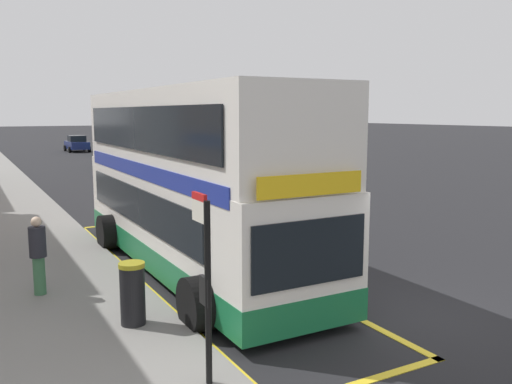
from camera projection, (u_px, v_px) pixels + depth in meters
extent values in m
plane|color=black|center=(80.00, 168.00, 37.95)|extent=(260.00, 260.00, 0.00)
cube|color=white|center=(191.00, 215.00, 13.29)|extent=(2.50, 10.34, 2.30)
cube|color=white|center=(189.00, 130.00, 12.98)|extent=(2.47, 10.13, 1.90)
cube|color=#196B3D|center=(191.00, 248.00, 13.41)|extent=(2.52, 10.36, 0.60)
cube|color=navy|center=(190.00, 168.00, 13.12)|extent=(2.53, 9.51, 0.36)
cube|color=black|center=(136.00, 205.00, 12.98)|extent=(0.04, 8.27, 0.90)
cube|color=black|center=(138.00, 129.00, 12.37)|extent=(0.04, 9.10, 1.00)
cube|color=black|center=(310.00, 253.00, 8.75)|extent=(2.20, 0.04, 1.10)
cube|color=yellow|center=(311.00, 185.00, 8.59)|extent=(2.00, 0.04, 0.36)
cylinder|color=black|center=(200.00, 303.00, 9.55)|extent=(0.56, 1.00, 1.00)
cylinder|color=black|center=(323.00, 281.00, 10.83)|extent=(0.56, 1.00, 1.00)
cylinder|color=black|center=(110.00, 232.00, 15.24)|extent=(0.56, 1.00, 1.00)
cylinder|color=black|center=(197.00, 223.00, 16.51)|extent=(0.56, 1.00, 1.00)
cube|color=yellow|center=(137.00, 279.00, 12.59)|extent=(0.16, 12.92, 0.01)
cube|color=yellow|center=(248.00, 262.00, 14.00)|extent=(0.16, 12.92, 0.01)
cube|color=yellow|center=(365.00, 382.00, 7.77)|extent=(3.12, 0.16, 0.01)
cube|color=yellow|center=(126.00, 224.00, 18.82)|extent=(3.12, 0.16, 0.01)
cylinder|color=black|center=(208.00, 294.00, 7.27)|extent=(0.09, 0.09, 2.57)
cube|color=silver|center=(199.00, 211.00, 7.33)|extent=(0.05, 0.42, 0.30)
cube|color=red|center=(199.00, 197.00, 7.30)|extent=(0.05, 0.42, 0.10)
cube|color=black|center=(205.00, 291.00, 7.36)|extent=(0.06, 0.28, 0.40)
cube|color=#196066|center=(124.00, 158.00, 38.47)|extent=(1.76, 4.20, 0.72)
cube|color=black|center=(124.00, 149.00, 38.28)|extent=(1.52, 1.90, 0.60)
cylinder|color=black|center=(107.00, 162.00, 39.20)|extent=(0.22, 0.60, 0.60)
cylinder|color=black|center=(132.00, 161.00, 40.09)|extent=(0.22, 0.60, 0.60)
cylinder|color=black|center=(116.00, 165.00, 36.94)|extent=(0.22, 0.60, 0.60)
cylinder|color=black|center=(142.00, 164.00, 37.84)|extent=(0.22, 0.60, 0.60)
cube|color=navy|center=(77.00, 145.00, 53.78)|extent=(1.76, 4.20, 0.72)
cube|color=black|center=(77.00, 138.00, 53.59)|extent=(1.52, 1.90, 0.60)
cylinder|color=black|center=(65.00, 148.00, 54.51)|extent=(0.22, 0.60, 0.60)
cylinder|color=black|center=(84.00, 148.00, 55.40)|extent=(0.22, 0.60, 0.60)
cylinder|color=black|center=(70.00, 150.00, 52.26)|extent=(0.22, 0.60, 0.60)
cylinder|color=black|center=(89.00, 149.00, 53.15)|extent=(0.22, 0.60, 0.60)
cube|color=navy|center=(193.00, 168.00, 31.60)|extent=(1.76, 4.20, 0.72)
cube|color=black|center=(194.00, 157.00, 31.42)|extent=(1.52, 1.90, 0.60)
cylinder|color=black|center=(171.00, 172.00, 32.33)|extent=(0.22, 0.60, 0.60)
cylinder|color=black|center=(200.00, 171.00, 33.23)|extent=(0.22, 0.60, 0.60)
cylinder|color=black|center=(187.00, 177.00, 30.08)|extent=(0.22, 0.60, 0.60)
cylinder|color=black|center=(217.00, 175.00, 30.97)|extent=(0.22, 0.60, 0.60)
cube|color=#196066|center=(109.00, 148.00, 49.47)|extent=(1.76, 4.20, 0.72)
cube|color=black|center=(109.00, 141.00, 49.28)|extent=(1.52, 1.90, 0.60)
cylinder|color=black|center=(95.00, 151.00, 50.20)|extent=(0.22, 0.60, 0.60)
cylinder|color=black|center=(115.00, 151.00, 51.09)|extent=(0.22, 0.60, 0.60)
cylinder|color=black|center=(102.00, 153.00, 47.95)|extent=(0.22, 0.60, 0.60)
cylinder|color=black|center=(123.00, 152.00, 48.84)|extent=(0.22, 0.60, 0.60)
cylinder|color=#3F724C|center=(39.00, 275.00, 11.06)|extent=(0.24, 0.24, 0.79)
cylinder|color=#26262D|center=(37.00, 242.00, 10.96)|extent=(0.34, 0.34, 0.63)
sphere|color=beige|center=(36.00, 222.00, 10.89)|extent=(0.21, 0.21, 0.21)
cylinder|color=black|center=(133.00, 296.00, 9.47)|extent=(0.44, 0.44, 1.04)
cylinder|color=#A5991E|center=(132.00, 265.00, 9.39)|extent=(0.46, 0.46, 0.08)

